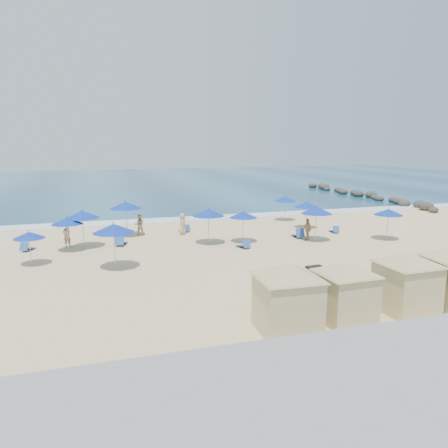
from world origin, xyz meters
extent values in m
plane|color=#DBC08A|center=(0.00, 0.00, 0.00)|extent=(160.00, 160.00, 0.00)
cube|color=navy|center=(0.00, 55.00, 0.03)|extent=(160.00, 80.00, 0.06)
cube|color=white|center=(0.00, 15.50, 0.04)|extent=(160.00, 2.50, 0.08)
cube|color=gray|center=(0.00, -13.00, 0.55)|extent=(160.00, 2.20, 1.10)
ellipsoid|color=#2C2825|center=(23.40, 12.00, 0.28)|extent=(1.00, 1.00, 0.65)
ellipsoid|color=#2C2825|center=(23.88, 13.50, 0.41)|extent=(1.48, 1.48, 0.96)
ellipsoid|color=#2C2825|center=(24.36, 15.00, 0.39)|extent=(1.40, 1.40, 0.91)
ellipsoid|color=#2C2825|center=(23.52, 16.50, 0.36)|extent=(1.32, 1.32, 0.86)
ellipsoid|color=#2C2825|center=(24.00, 18.00, 0.34)|extent=(1.24, 1.24, 0.81)
ellipsoid|color=#2C2825|center=(24.48, 19.50, 0.32)|extent=(1.16, 1.16, 0.75)
ellipsoid|color=#2C2825|center=(23.64, 21.00, 0.30)|extent=(1.08, 1.08, 0.70)
ellipsoid|color=#2C2825|center=(24.12, 22.50, 0.28)|extent=(1.00, 1.00, 0.65)
ellipsoid|color=#2C2825|center=(24.60, 24.00, 0.41)|extent=(1.48, 1.48, 0.96)
ellipsoid|color=#2C2825|center=(23.76, 25.50, 0.39)|extent=(1.40, 1.40, 0.91)
ellipsoid|color=#2C2825|center=(24.24, 27.00, 0.36)|extent=(1.32, 1.32, 0.86)
ellipsoid|color=#2C2825|center=(23.40, 28.50, 0.34)|extent=(1.24, 1.24, 0.81)
ellipsoid|color=#2C2825|center=(23.88, 30.00, 0.32)|extent=(1.16, 1.16, 0.75)
ellipsoid|color=#2C2825|center=(24.36, 31.50, 0.30)|extent=(1.08, 1.08, 0.70)
ellipsoid|color=#2C2825|center=(23.52, 33.00, 0.28)|extent=(1.00, 1.00, 0.65)
ellipsoid|color=#2C2825|center=(24.00, 34.50, 0.41)|extent=(1.48, 1.48, 0.96)
ellipsoid|color=#2C2825|center=(24.48, 36.00, 0.39)|extent=(1.40, 1.40, 0.91)
ellipsoid|color=#2C2825|center=(23.64, 37.50, 0.36)|extent=(1.32, 1.32, 0.86)
cube|color=black|center=(0.84, -4.66, 0.43)|extent=(0.91, 0.91, 0.85)
cube|color=beige|center=(-3.03, -9.38, 1.05)|extent=(2.19, 2.19, 2.10)
cube|color=tan|center=(-3.03, -9.38, 2.10)|extent=(2.30, 2.30, 0.08)
pyramid|color=tan|center=(-3.03, -9.38, 2.63)|extent=(4.60, 4.60, 0.53)
cube|color=beige|center=(-0.42, -9.15, 0.97)|extent=(2.02, 2.02, 1.94)
cube|color=tan|center=(-0.42, -9.15, 1.94)|extent=(2.12, 2.12, 0.08)
pyramid|color=tan|center=(-0.42, -9.15, 2.43)|extent=(4.26, 4.26, 0.49)
cube|color=beige|center=(2.57, -9.06, 1.02)|extent=(2.11, 2.11, 2.05)
cube|color=tan|center=(2.57, -9.06, 2.05)|extent=(2.22, 2.22, 0.08)
pyramid|color=tan|center=(2.57, -9.06, 2.56)|extent=(4.49, 4.49, 0.51)
cylinder|color=#A5A8AD|center=(-10.36, 6.80, 1.04)|extent=(0.05, 0.05, 2.09)
cone|color=#0E2F9E|center=(-10.36, 6.80, 2.28)|extent=(2.31, 2.31, 0.49)
sphere|color=#0E2F9E|center=(-10.36, 6.80, 2.58)|extent=(0.09, 0.09, 0.09)
cylinder|color=#A5A8AD|center=(-13.26, 3.21, 0.82)|extent=(0.04, 0.04, 1.64)
cone|color=#0E2F9E|center=(-13.26, 3.21, 1.79)|extent=(1.81, 1.81, 0.39)
sphere|color=#0E2F9E|center=(-13.26, 3.21, 2.02)|extent=(0.07, 0.07, 0.07)
cylinder|color=#A5A8AD|center=(-11.31, 6.13, 0.92)|extent=(0.05, 0.05, 1.84)
cone|color=#0E2F9E|center=(-11.31, 6.13, 2.00)|extent=(2.03, 2.03, 0.43)
sphere|color=#0E2F9E|center=(-11.31, 6.13, 2.27)|extent=(0.08, 0.08, 0.08)
cylinder|color=#A5A8AD|center=(-8.65, 1.02, 1.06)|extent=(0.06, 0.06, 2.13)
cone|color=#0E2F9E|center=(-8.65, 1.02, 2.32)|extent=(2.35, 2.35, 0.50)
sphere|color=#0E2F9E|center=(-8.65, 1.02, 2.63)|extent=(0.09, 0.09, 0.09)
cylinder|color=#A5A8AD|center=(-7.27, 9.69, 1.09)|extent=(0.06, 0.06, 2.18)
cone|color=#0E2F9E|center=(-7.27, 9.69, 2.38)|extent=(2.40, 2.40, 0.52)
sphere|color=#0E2F9E|center=(-7.27, 9.69, 2.69)|extent=(0.09, 0.09, 0.09)
cylinder|color=#A5A8AD|center=(-2.02, 5.38, 1.02)|extent=(0.05, 0.05, 2.03)
cone|color=#0E2F9E|center=(-2.02, 5.38, 2.22)|extent=(2.25, 2.25, 0.48)
sphere|color=#0E2F9E|center=(-2.02, 5.38, 2.52)|extent=(0.09, 0.09, 0.09)
cylinder|color=#A5A8AD|center=(0.44, 5.11, 0.92)|extent=(0.05, 0.05, 1.83)
cone|color=#0E2F9E|center=(0.44, 5.11, 2.00)|extent=(2.03, 2.03, 0.43)
sphere|color=#0E2F9E|center=(0.44, 5.11, 2.27)|extent=(0.08, 0.08, 0.08)
cylinder|color=#A5A8AD|center=(5.59, 3.98, 1.03)|extent=(0.05, 0.05, 2.05)
cone|color=#0E2F9E|center=(5.59, 3.98, 2.24)|extent=(2.27, 2.27, 0.49)
sphere|color=#0E2F9E|center=(5.59, 3.98, 2.54)|extent=(0.09, 0.09, 0.09)
cylinder|color=#A5A8AD|center=(7.08, 12.36, 0.91)|extent=(0.05, 0.05, 1.81)
cone|color=#0E2F9E|center=(7.08, 12.36, 1.98)|extent=(2.00, 2.00, 0.43)
sphere|color=#0E2F9E|center=(7.08, 12.36, 2.24)|extent=(0.08, 0.08, 0.08)
cylinder|color=#A5A8AD|center=(7.19, 8.48, 0.90)|extent=(0.05, 0.05, 1.80)
cone|color=#0E2F9E|center=(7.19, 8.48, 1.97)|extent=(1.99, 1.99, 0.43)
sphere|color=#0E2F9E|center=(7.19, 8.48, 2.23)|extent=(0.08, 0.08, 0.08)
cylinder|color=#A5A8AD|center=(10.76, 2.80, 0.94)|extent=(0.05, 0.05, 1.88)
cone|color=#0E2F9E|center=(10.76, 2.80, 2.05)|extent=(2.07, 2.07, 0.44)
sphere|color=#0E2F9E|center=(10.76, 2.80, 2.32)|extent=(0.08, 0.08, 0.08)
cube|color=#2A539C|center=(-13.88, 7.12, 0.15)|extent=(0.91, 1.25, 0.31)
cube|color=#2A539C|center=(-14.05, 6.67, 0.38)|extent=(0.61, 0.48, 0.55)
cube|color=#2A539C|center=(-7.89, 6.90, 0.18)|extent=(0.98, 1.44, 0.36)
cube|color=#2A539C|center=(-8.06, 6.37, 0.44)|extent=(0.70, 0.53, 0.64)
cube|color=#2A539C|center=(-2.74, 10.17, 0.15)|extent=(0.85, 1.19, 0.30)
cube|color=#2A539C|center=(-2.58, 9.75, 0.36)|extent=(0.58, 0.45, 0.52)
cube|color=#2A539C|center=(-0.11, 3.64, 0.15)|extent=(0.78, 1.20, 0.31)
cube|color=#2A539C|center=(0.00, 3.19, 0.37)|extent=(0.58, 0.42, 0.54)
cube|color=#2A539C|center=(4.92, 5.51, 0.18)|extent=(0.77, 1.38, 0.36)
cube|color=#2A539C|center=(4.85, 4.96, 0.44)|extent=(0.66, 0.43, 0.64)
cube|color=#2A539C|center=(8.47, 6.26, 0.14)|extent=(0.65, 1.11, 0.29)
cube|color=#2A539C|center=(8.40, 5.82, 0.35)|extent=(0.53, 0.36, 0.51)
imported|color=tan|center=(-11.44, 7.29, 0.84)|extent=(0.72, 0.71, 1.68)
imported|color=tan|center=(-6.28, 10.00, 0.79)|extent=(0.83, 0.68, 1.58)
imported|color=tan|center=(5.21, 4.56, 0.78)|extent=(0.39, 0.92, 1.57)
imported|color=tan|center=(-3.09, 9.12, 0.83)|extent=(0.71, 0.91, 1.65)
camera|label=1|loc=(-9.85, -23.37, 6.99)|focal=35.00mm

